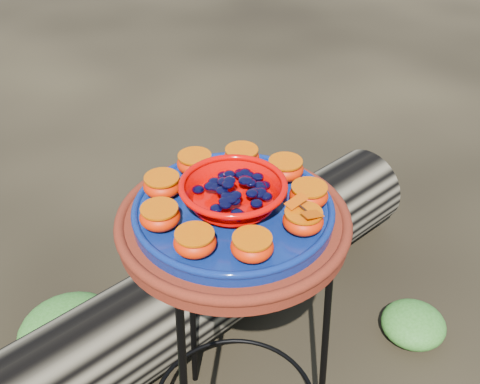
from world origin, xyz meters
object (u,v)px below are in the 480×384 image
plant_stand (234,350)px  cobalt_plate (233,212)px  red_bowl (233,195)px  driftwood_log (217,280)px  terracotta_saucer (233,225)px

plant_stand → cobalt_plate: bearing=0.0°
red_bowl → driftwood_log: bearing=65.6°
plant_stand → driftwood_log: bearing=65.6°
plant_stand → red_bowl: (0.00, 0.00, 0.44)m
terracotta_saucer → cobalt_plate: (0.00, 0.00, 0.03)m
plant_stand → red_bowl: 0.44m
driftwood_log → cobalt_plate: bearing=-114.4°
plant_stand → terracotta_saucer: 0.37m
red_bowl → driftwood_log: (0.19, 0.41, -0.65)m
driftwood_log → plant_stand: bearing=-114.4°
red_bowl → driftwood_log: red_bowl is taller
terracotta_saucer → driftwood_log: (0.19, 0.41, -0.58)m
cobalt_plate → driftwood_log: bearing=65.6°
red_bowl → cobalt_plate: bearing=0.0°
cobalt_plate → terracotta_saucer: bearing=0.0°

